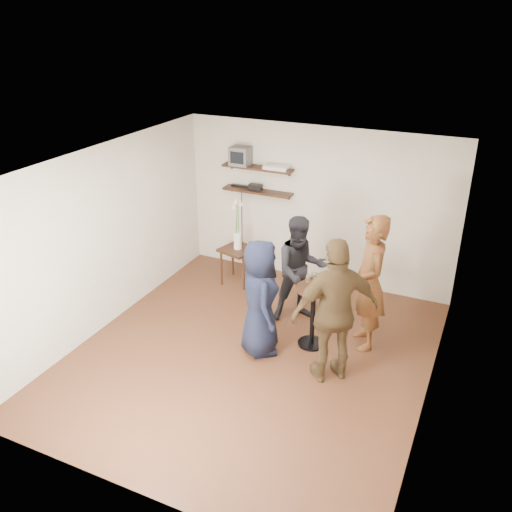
# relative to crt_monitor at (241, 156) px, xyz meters

# --- Properties ---
(room) EXTENTS (4.58, 5.08, 2.68)m
(room) POSITION_rel_crt_monitor_xyz_m (1.30, -2.38, -0.72)
(room) COLOR #482317
(room) RESTS_ON ground
(shelf_upper) EXTENTS (1.20, 0.25, 0.04)m
(shelf_upper) POSITION_rel_crt_monitor_xyz_m (0.30, 0.00, -0.17)
(shelf_upper) COLOR black
(shelf_upper) RESTS_ON room
(shelf_lower) EXTENTS (1.20, 0.25, 0.04)m
(shelf_lower) POSITION_rel_crt_monitor_xyz_m (0.30, 0.00, -0.57)
(shelf_lower) COLOR black
(shelf_lower) RESTS_ON room
(crt_monitor) EXTENTS (0.32, 0.30, 0.30)m
(crt_monitor) POSITION_rel_crt_monitor_xyz_m (0.00, 0.00, 0.00)
(crt_monitor) COLOR #59595B
(crt_monitor) RESTS_ON shelf_upper
(dvd_deck) EXTENTS (0.40, 0.24, 0.06)m
(dvd_deck) POSITION_rel_crt_monitor_xyz_m (0.64, 0.00, -0.12)
(dvd_deck) COLOR silver
(dvd_deck) RESTS_ON shelf_upper
(radio) EXTENTS (0.22, 0.10, 0.10)m
(radio) POSITION_rel_crt_monitor_xyz_m (0.26, 0.00, -0.50)
(radio) COLOR black
(radio) RESTS_ON shelf_lower
(power_strip) EXTENTS (0.30, 0.05, 0.03)m
(power_strip) POSITION_rel_crt_monitor_xyz_m (-0.06, 0.05, -0.54)
(power_strip) COLOR black
(power_strip) RESTS_ON shelf_lower
(side_table) EXTENTS (0.63, 0.63, 0.61)m
(side_table) POSITION_rel_crt_monitor_xyz_m (0.19, -0.55, -1.51)
(side_table) COLOR black
(side_table) RESTS_ON room
(vase_lilies) EXTENTS (0.19, 0.19, 0.91)m
(vase_lilies) POSITION_rel_crt_monitor_xyz_m (0.19, -0.55, -1.12)
(vase_lilies) COLOR white
(vase_lilies) RESTS_ON side_table
(drinks_table) EXTENTS (0.49, 0.49, 0.89)m
(drinks_table) POSITION_rel_crt_monitor_xyz_m (1.94, -1.80, -1.45)
(drinks_table) COLOR black
(drinks_table) RESTS_ON room
(wine_glass_fl) EXTENTS (0.06, 0.06, 0.19)m
(wine_glass_fl) POSITION_rel_crt_monitor_xyz_m (1.87, -1.84, -1.00)
(wine_glass_fl) COLOR silver
(wine_glass_fl) RESTS_ON drinks_table
(wine_glass_fr) EXTENTS (0.07, 0.07, 0.22)m
(wine_glass_fr) POSITION_rel_crt_monitor_xyz_m (2.00, -1.82, -0.98)
(wine_glass_fr) COLOR silver
(wine_glass_fr) RESTS_ON drinks_table
(wine_glass_bl) EXTENTS (0.06, 0.06, 0.19)m
(wine_glass_bl) POSITION_rel_crt_monitor_xyz_m (1.91, -1.75, -1.00)
(wine_glass_bl) COLOR silver
(wine_glass_bl) RESTS_ON drinks_table
(wine_glass_br) EXTENTS (0.07, 0.07, 0.20)m
(wine_glass_br) POSITION_rel_crt_monitor_xyz_m (1.95, -1.79, -0.99)
(wine_glass_br) COLOR silver
(wine_glass_br) RESTS_ON drinks_table
(person_plaid) EXTENTS (0.71, 0.82, 1.88)m
(person_plaid) POSITION_rel_crt_monitor_xyz_m (2.59, -1.47, -1.08)
(person_plaid) COLOR #A8131B
(person_plaid) RESTS_ON room
(person_dark) EXTENTS (0.98, 0.94, 1.60)m
(person_dark) POSITION_rel_crt_monitor_xyz_m (1.53, -1.20, -1.22)
(person_dark) COLOR black
(person_dark) RESTS_ON room
(person_navy) EXTENTS (0.87, 0.93, 1.60)m
(person_navy) POSITION_rel_crt_monitor_xyz_m (1.35, -2.22, -1.22)
(person_navy) COLOR black
(person_navy) RESTS_ON room
(person_brown) EXTENTS (1.14, 1.05, 1.88)m
(person_brown) POSITION_rel_crt_monitor_xyz_m (2.40, -2.36, -1.08)
(person_brown) COLOR #4D3821
(person_brown) RESTS_ON room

